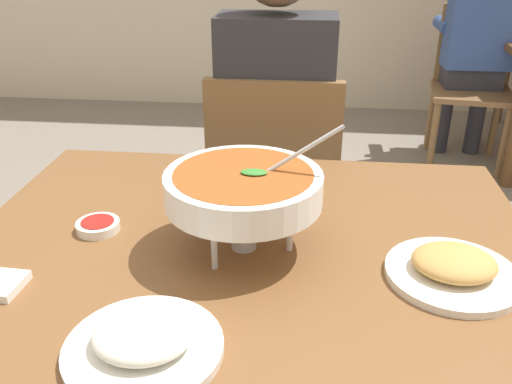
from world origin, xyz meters
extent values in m
cube|color=brown|center=(0.00, 0.00, 0.71)|extent=(1.16, 0.94, 0.04)
cylinder|color=brown|center=(-0.52, 0.41, 0.34)|extent=(0.07, 0.07, 0.69)
cylinder|color=brown|center=(0.52, 0.41, 0.34)|extent=(0.07, 0.07, 0.69)
cube|color=brown|center=(0.00, 0.85, 0.43)|extent=(0.44, 0.44, 0.03)
cube|color=brown|center=(0.00, 0.65, 0.68)|extent=(0.42, 0.04, 0.45)
cylinder|color=brown|center=(0.19, 1.04, 0.21)|extent=(0.04, 0.04, 0.42)
cylinder|color=brown|center=(-0.19, 1.04, 0.21)|extent=(0.04, 0.04, 0.42)
cylinder|color=brown|center=(0.19, 0.66, 0.21)|extent=(0.04, 0.04, 0.42)
cylinder|color=brown|center=(-0.19, 0.66, 0.21)|extent=(0.04, 0.04, 0.42)
cylinder|color=#2D2D38|center=(0.10, 0.87, 0.23)|extent=(0.10, 0.10, 0.45)
cylinder|color=#2D2D38|center=(-0.10, 0.87, 0.23)|extent=(0.10, 0.10, 0.45)
cube|color=#2D2D38|center=(0.00, 0.83, 0.51)|extent=(0.32, 0.32, 0.12)
cube|color=#2D2D33|center=(0.00, 0.75, 0.82)|extent=(0.36, 0.20, 0.50)
cylinder|color=#2D2D33|center=(0.16, 0.95, 0.77)|extent=(0.08, 0.28, 0.08)
cylinder|color=#2D2D33|center=(-0.16, 0.95, 0.77)|extent=(0.08, 0.28, 0.08)
cylinder|color=silver|center=(0.08, 0.00, 0.78)|extent=(0.01, 0.01, 0.10)
cylinder|color=silver|center=(-0.05, 0.08, 0.78)|extent=(0.01, 0.01, 0.10)
cylinder|color=silver|center=(-0.05, -0.08, 0.78)|extent=(0.01, 0.01, 0.10)
torus|color=silver|center=(-0.01, 0.00, 0.83)|extent=(0.21, 0.21, 0.01)
cylinder|color=#B2B2B7|center=(-0.01, 0.00, 0.75)|extent=(0.05, 0.05, 0.04)
cone|color=orange|center=(-0.01, 0.00, 0.78)|extent=(0.02, 0.02, 0.04)
cylinder|color=white|center=(-0.01, 0.00, 0.86)|extent=(0.30, 0.30, 0.06)
cylinder|color=#994C1E|center=(-0.01, 0.00, 0.88)|extent=(0.26, 0.26, 0.01)
ellipsoid|color=#388433|center=(0.01, 0.00, 0.89)|extent=(0.05, 0.03, 0.01)
cylinder|color=silver|center=(0.08, 0.02, 0.92)|extent=(0.18, 0.01, 0.13)
cylinder|color=white|center=(-0.12, -0.31, 0.74)|extent=(0.24, 0.24, 0.01)
ellipsoid|color=white|center=(-0.12, -0.31, 0.76)|extent=(0.15, 0.13, 0.04)
cylinder|color=white|center=(0.38, -0.06, 0.74)|extent=(0.24, 0.24, 0.01)
ellipsoid|color=tan|center=(0.38, -0.06, 0.76)|extent=(0.15, 0.13, 0.04)
cylinder|color=white|center=(-0.32, 0.03, 0.74)|extent=(0.09, 0.09, 0.02)
cylinder|color=maroon|center=(-0.32, 0.03, 0.75)|extent=(0.07, 0.07, 0.01)
cylinder|color=brown|center=(1.21, 2.65, 0.34)|extent=(0.07, 0.07, 0.69)
cube|color=brown|center=(1.03, 2.28, 0.43)|extent=(0.50, 0.50, 0.03)
cube|color=brown|center=(1.06, 2.48, 0.68)|extent=(0.42, 0.10, 0.45)
cylinder|color=brown|center=(0.82, 2.12, 0.21)|extent=(0.04, 0.04, 0.42)
cylinder|color=brown|center=(1.19, 2.07, 0.21)|extent=(0.04, 0.04, 0.42)
cylinder|color=brown|center=(0.87, 2.50, 0.21)|extent=(0.04, 0.04, 0.42)
cylinder|color=brown|center=(1.25, 2.45, 0.21)|extent=(0.04, 0.04, 0.42)
cylinder|color=brown|center=(1.49, 3.10, 0.21)|extent=(0.04, 0.04, 0.42)
cylinder|color=#2D2D38|center=(1.14, 2.47, 0.23)|extent=(0.10, 0.10, 0.45)
cylinder|color=#2D2D38|center=(0.94, 2.47, 0.23)|extent=(0.10, 0.10, 0.45)
cube|color=#2D2D38|center=(1.04, 2.43, 0.51)|extent=(0.32, 0.32, 0.12)
cube|color=#334C8C|center=(1.04, 2.35, 0.82)|extent=(0.36, 0.20, 0.50)
cylinder|color=#334C8C|center=(1.20, 2.55, 0.77)|extent=(0.08, 0.28, 0.08)
cylinder|color=#334C8C|center=(0.88, 2.55, 0.77)|extent=(0.08, 0.28, 0.08)
camera|label=1|loc=(0.11, -0.92, 1.30)|focal=38.45mm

